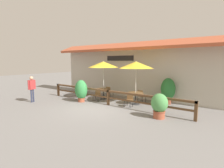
{
  "coord_description": "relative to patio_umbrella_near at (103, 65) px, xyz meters",
  "views": [
    {
      "loc": [
        6.69,
        -7.52,
        2.76
      ],
      "look_at": [
        0.04,
        1.4,
        1.31
      ],
      "focal_mm": 28.0,
      "sensor_mm": 36.0,
      "label": 1
    }
  ],
  "objects": [
    {
      "name": "ground_plane",
      "position": [
        1.37,
        -2.24,
        -2.53
      ],
      "size": [
        60.0,
        60.0,
        0.0
      ],
      "primitive_type": "plane",
      "color": "slate"
    },
    {
      "name": "patio_railing",
      "position": [
        1.37,
        -1.19,
        -1.84
      ],
      "size": [
        10.4,
        0.14,
        0.95
      ],
      "color": "brown",
      "rests_on": "ground"
    },
    {
      "name": "chair_middle_streetside",
      "position": [
        2.66,
        -0.78,
        -2.07
      ],
      "size": [
        0.46,
        0.46,
        0.83
      ],
      "rotation": [
        0.0,
        0.0,
        0.11
      ],
      "color": "olive",
      "rests_on": "ground"
    },
    {
      "name": "chair_near_streetside",
      "position": [
        0.02,
        -0.73,
        -2.07
      ],
      "size": [
        0.51,
        0.51,
        0.83
      ],
      "rotation": [
        0.0,
        0.0,
        0.23
      ],
      "color": "olive",
      "rests_on": "ground"
    },
    {
      "name": "patio_umbrella_middle",
      "position": [
        2.67,
        -0.0,
        0.0
      ],
      "size": [
        2.17,
        2.17,
        2.78
      ],
      "color": "#B7B2A8",
      "rests_on": "ground"
    },
    {
      "name": "potted_plant_corner_fern",
      "position": [
        4.96,
        -1.76,
        -1.87
      ],
      "size": [
        0.82,
        0.74,
        1.23
      ],
      "color": "#9E4C33",
      "rests_on": "ground"
    },
    {
      "name": "potted_plant_small_flowering",
      "position": [
        4.31,
        1.31,
        -1.6
      ],
      "size": [
        0.92,
        0.83,
        1.69
      ],
      "color": "brown",
      "rests_on": "ground"
    },
    {
      "name": "dining_table_near",
      "position": [
        0.0,
        -0.0,
        -1.91
      ],
      "size": [
        1.02,
        1.02,
        0.77
      ],
      "color": "brown",
      "rests_on": "ground"
    },
    {
      "name": "dining_table_middle",
      "position": [
        2.67,
        -0.0,
        -1.91
      ],
      "size": [
        1.02,
        1.02,
        0.77
      ],
      "color": "brown",
      "rests_on": "ground"
    },
    {
      "name": "pedestrian",
      "position": [
        -3.23,
        -3.67,
        -1.4
      ],
      "size": [
        0.35,
        0.59,
        1.77
      ],
      "rotation": [
        0.0,
        0.0,
        1.87
      ],
      "color": "#2D334C",
      "rests_on": "ground"
    },
    {
      "name": "potted_plant_broad_leaf",
      "position": [
        -0.64,
        -1.62,
        -1.73
      ],
      "size": [
        0.89,
        0.8,
        1.51
      ],
      "color": "#9E4C33",
      "rests_on": "ground"
    },
    {
      "name": "building_facade",
      "position": [
        1.36,
        1.87,
        -0.37
      ],
      "size": [
        14.28,
        1.49,
        4.23
      ],
      "color": "#BCB7A8",
      "rests_on": "ground"
    },
    {
      "name": "chair_near_wallside",
      "position": [
        -0.04,
        0.73,
        -2.07
      ],
      "size": [
        0.43,
        0.43,
        0.83
      ],
      "rotation": [
        0.0,
        0.0,
        3.17
      ],
      "color": "olive",
      "rests_on": "ground"
    },
    {
      "name": "patio_umbrella_near",
      "position": [
        0.0,
        0.0,
        0.0
      ],
      "size": [
        2.17,
        2.17,
        2.78
      ],
      "color": "#B7B2A8",
      "rests_on": "ground"
    },
    {
      "name": "chair_middle_wallside",
      "position": [
        2.68,
        0.78,
        -2.07
      ],
      "size": [
        0.48,
        0.48,
        0.83
      ],
      "rotation": [
        0.0,
        0.0,
        2.99
      ],
      "color": "olive",
      "rests_on": "ground"
    }
  ]
}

